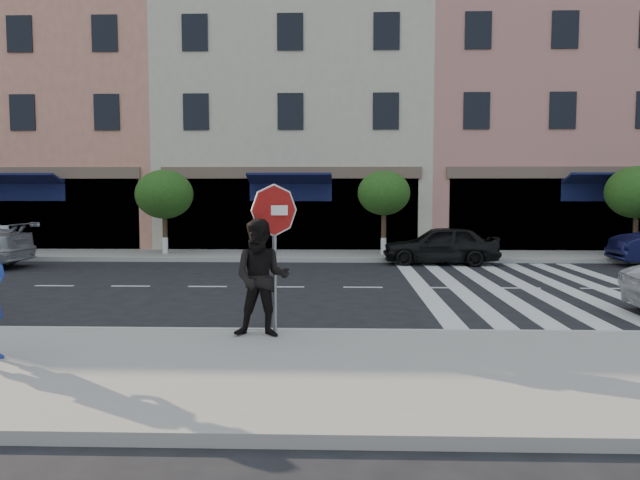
% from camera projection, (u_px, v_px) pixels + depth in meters
% --- Properties ---
extents(ground, '(120.00, 120.00, 0.00)m').
position_uv_depth(ground, '(267.00, 319.00, 12.00)').
color(ground, black).
rests_on(ground, ground).
extents(sidewalk_near, '(60.00, 4.50, 0.15)m').
position_uv_depth(sidewalk_near, '(234.00, 373.00, 8.25)').
color(sidewalk_near, gray).
rests_on(sidewalk_near, ground).
extents(sidewalk_far, '(60.00, 3.00, 0.15)m').
position_uv_depth(sidewalk_far, '(301.00, 255.00, 22.95)').
color(sidewalk_far, gray).
rests_on(sidewalk_far, ground).
extents(building_west_mid, '(10.00, 9.00, 14.00)m').
position_uv_depth(building_west_mid, '(71.00, 92.00, 28.71)').
color(building_west_mid, tan).
rests_on(building_west_mid, ground).
extents(building_centre, '(11.00, 9.00, 11.00)m').
position_uv_depth(building_centre, '(298.00, 124.00, 28.50)').
color(building_centre, beige).
rests_on(building_centre, ground).
extents(building_east_mid, '(13.00, 9.00, 13.00)m').
position_uv_depth(building_east_mid, '(564.00, 100.00, 28.05)').
color(building_east_mid, tan).
rests_on(building_east_mid, ground).
extents(street_tree_wb, '(2.10, 2.10, 3.06)m').
position_uv_depth(street_tree_wb, '(164.00, 195.00, 22.73)').
color(street_tree_wb, '#473323').
rests_on(street_tree_wb, sidewalk_far).
extents(street_tree_c, '(1.90, 1.90, 3.04)m').
position_uv_depth(street_tree_c, '(384.00, 193.00, 22.47)').
color(street_tree_c, '#473323').
rests_on(street_tree_c, sidewalk_far).
extents(street_tree_ea, '(2.20, 2.20, 3.19)m').
position_uv_depth(street_tree_ea, '(637.00, 193.00, 22.19)').
color(street_tree_ea, '#473323').
rests_on(street_tree_ea, sidewalk_far).
extents(stop_sign, '(0.84, 0.24, 2.44)m').
position_uv_depth(stop_sign, '(274.00, 224.00, 10.17)').
color(stop_sign, gray).
rests_on(stop_sign, sidewalk_near).
extents(walker, '(0.93, 0.73, 1.88)m').
position_uv_depth(walker, '(262.00, 278.00, 9.91)').
color(walker, black).
rests_on(walker, sidewalk_near).
extents(car_far_mid, '(3.92, 1.77, 1.31)m').
position_uv_depth(car_far_mid, '(441.00, 245.00, 20.86)').
color(car_far_mid, black).
rests_on(car_far_mid, ground).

